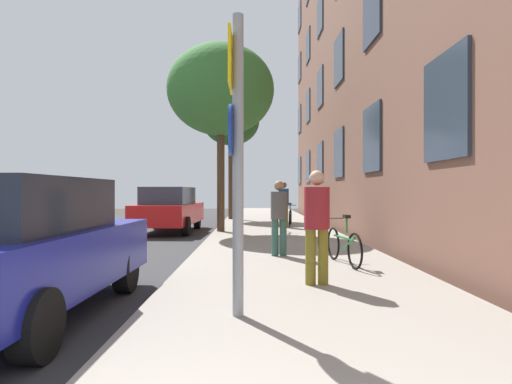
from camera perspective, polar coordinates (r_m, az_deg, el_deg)
The scene contains 15 objects.
ground_plane at distance 15.90m, azimuth -10.39°, elevation -5.25°, with size 41.80×41.80×0.00m, color #332D28.
road_asphalt at distance 16.39m, azimuth -17.67°, elevation -5.08°, with size 7.00×38.00×0.01m, color #2D2D30.
sidewalk at distance 15.68m, azimuth 2.36°, elevation -5.11°, with size 4.20×38.00×0.12m, color gray.
sign_post at distance 4.63m, azimuth -2.74°, elevation 6.55°, with size 0.16×0.60×3.28m.
traffic_light at distance 18.71m, azimuth -2.99°, elevation 3.84°, with size 0.43×0.24×3.78m.
tree_near at distance 14.83m, azimuth -4.78°, elevation 13.49°, with size 3.63×3.63×6.36m.
tree_far at distance 21.21m, azimuth -3.40°, elevation 9.41°, with size 2.80×2.80×6.03m.
bicycle_0 at distance 8.06m, azimuth 11.73°, elevation -6.99°, with size 0.45×1.71×0.93m.
bicycle_1 at distance 13.82m, azimuth 3.44°, elevation -3.98°, with size 0.42×1.66×0.97m.
bicycle_2 at distance 16.94m, azimuth 4.65°, elevation -3.33°, with size 0.42×1.69×0.90m.
pedestrian_0 at distance 6.20m, azimuth 8.20°, elevation -3.67°, with size 0.47×0.47×1.66m.
pedestrian_1 at distance 8.90m, azimuth 3.13°, elevation -2.83°, with size 0.44×0.44×1.58m.
pedestrian_2 at distance 16.01m, azimuth 3.76°, elevation -1.28°, with size 0.47×0.47×1.71m.
car_0 at distance 5.55m, azimuth -29.60°, elevation -6.47°, with size 1.96×4.00×1.62m.
car_1 at distance 15.56m, azimuth -11.58°, elevation -2.26°, with size 1.95×4.45×1.62m.
Camera 1 is at (0.31, -0.60, 1.47)m, focal length 29.65 mm.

